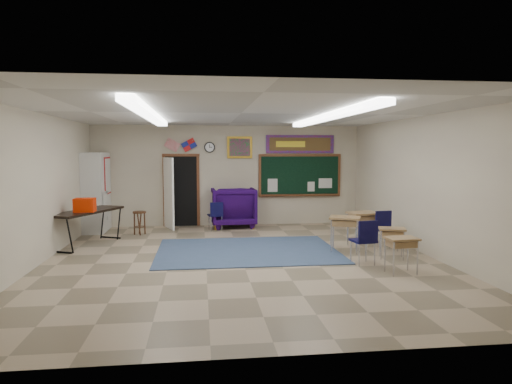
{
  "coord_description": "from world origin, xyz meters",
  "views": [
    {
      "loc": [
        -0.83,
        -9.24,
        2.24
      ],
      "look_at": [
        0.48,
        1.5,
        1.27
      ],
      "focal_mm": 32.0,
      "sensor_mm": 36.0,
      "label": 1
    }
  ],
  "objects": [
    {
      "name": "student_desk_front_left",
      "position": [
        2.34,
        0.44,
        0.44
      ],
      "size": [
        0.8,
        0.71,
        0.79
      ],
      "rotation": [
        0.0,
        0.0,
        -0.4
      ],
      "color": "#9B7448",
      "rests_on": "floor"
    },
    {
      "name": "folding_table",
      "position": [
        -3.51,
        1.88,
        0.46
      ],
      "size": [
        1.46,
        2.12,
        1.15
      ],
      "rotation": [
        0.0,
        0.0,
        -0.43
      ],
      "color": "black",
      "rests_on": "floor"
    },
    {
      "name": "floor",
      "position": [
        0.0,
        0.0,
        0.0
      ],
      "size": [
        9.0,
        9.0,
        0.0
      ],
      "primitive_type": "plane",
      "color": "tan",
      "rests_on": "ground"
    },
    {
      "name": "wall_clock",
      "position": [
        -0.55,
        4.47,
        2.35
      ],
      "size": [
        0.32,
        0.05,
        0.32
      ],
      "color": "black",
      "rests_on": "back_wall"
    },
    {
      "name": "student_chair_reading",
      "position": [
        -0.42,
        3.63,
        0.41
      ],
      "size": [
        0.48,
        0.48,
        0.81
      ],
      "primitive_type": null,
      "rotation": [
        0.0,
        0.0,
        3.34
      ],
      "color": "black",
      "rests_on": "floor"
    },
    {
      "name": "storage_cabinet",
      "position": [
        -3.71,
        3.85,
        1.1
      ],
      "size": [
        0.59,
        1.25,
        2.2
      ],
      "color": "beige",
      "rests_on": "floor"
    },
    {
      "name": "left_wall",
      "position": [
        -4.0,
        0.0,
        1.5
      ],
      "size": [
        0.04,
        9.0,
        3.0
      ],
      "primitive_type": "cube",
      "color": "beige",
      "rests_on": "floor"
    },
    {
      "name": "bulletin_board",
      "position": [
        2.2,
        4.47,
        2.45
      ],
      "size": [
        2.1,
        0.05,
        0.55
      ],
      "color": "#A30D16",
      "rests_on": "back_wall"
    },
    {
      "name": "student_chair_desk_a",
      "position": [
        2.35,
        -0.67,
        0.45
      ],
      "size": [
        0.51,
        0.51,
        0.9
      ],
      "primitive_type": null,
      "rotation": [
        0.0,
        0.0,
        3.29
      ],
      "color": "black",
      "rests_on": "floor"
    },
    {
      "name": "student_desk_front_right",
      "position": [
        2.96,
        0.99,
        0.45
      ],
      "size": [
        0.75,
        0.61,
        0.81
      ],
      "rotation": [
        0.0,
        0.0,
        0.17
      ],
      "color": "#9B7448",
      "rests_on": "floor"
    },
    {
      "name": "ceiling",
      "position": [
        0.0,
        0.0,
        3.0
      ],
      "size": [
        8.0,
        9.0,
        0.04
      ],
      "primitive_type": "cube",
      "color": "silver",
      "rests_on": "back_wall"
    },
    {
      "name": "front_wall",
      "position": [
        0.0,
        -4.5,
        1.5
      ],
      "size": [
        8.0,
        0.04,
        3.0
      ],
      "primitive_type": "cube",
      "color": "beige",
      "rests_on": "floor"
    },
    {
      "name": "student_chair_desk_b",
      "position": [
        3.35,
        0.48,
        0.44
      ],
      "size": [
        0.5,
        0.5,
        0.88
      ],
      "primitive_type": null,
      "rotation": [
        0.0,
        0.0,
        0.15
      ],
      "color": "black",
      "rests_on": "floor"
    },
    {
      "name": "doorway",
      "position": [
        -1.5,
        4.35,
        1.06
      ],
      "size": [
        1.1,
        0.89,
        2.16
      ],
      "color": "black",
      "rests_on": "back_wall"
    },
    {
      "name": "area_rug",
      "position": [
        0.2,
        0.8,
        0.01
      ],
      "size": [
        4.0,
        3.0,
        0.02
      ],
      "primitive_type": "cube",
      "color": "#354465",
      "rests_on": "floor"
    },
    {
      "name": "framed_art_print",
      "position": [
        0.35,
        4.47,
        2.35
      ],
      "size": [
        0.75,
        0.05,
        0.65
      ],
      "color": "#A37A1F",
      "rests_on": "back_wall"
    },
    {
      "name": "student_desk_back_left",
      "position": [
        2.81,
        -1.42,
        0.37
      ],
      "size": [
        0.59,
        0.46,
        0.67
      ],
      "rotation": [
        0.0,
        0.0,
        0.07
      ],
      "color": "#9B7448",
      "rests_on": "floor"
    },
    {
      "name": "right_wall",
      "position": [
        4.0,
        0.0,
        1.5
      ],
      "size": [
        0.04,
        9.0,
        3.0
      ],
      "primitive_type": "cube",
      "color": "beige",
      "rests_on": "floor"
    },
    {
      "name": "wall_flags",
      "position": [
        -1.4,
        4.44,
        2.48
      ],
      "size": [
        1.16,
        0.06,
        0.7
      ],
      "primitive_type": null,
      "color": "red",
      "rests_on": "back_wall"
    },
    {
      "name": "wooden_stool",
      "position": [
        -2.47,
        3.18,
        0.32
      ],
      "size": [
        0.35,
        0.35,
        0.62
      ],
      "color": "#4E2C17",
      "rests_on": "floor"
    },
    {
      "name": "student_desk_back_right",
      "position": [
        3.13,
        -0.27,
        0.36
      ],
      "size": [
        0.63,
        0.55,
        0.64
      ],
      "rotation": [
        0.0,
        0.0,
        -0.31
      ],
      "color": "#9B7448",
      "rests_on": "floor"
    },
    {
      "name": "wingback_armchair",
      "position": [
        0.12,
        4.15,
        0.59
      ],
      "size": [
        1.31,
        1.34,
        1.18
      ],
      "primitive_type": "imported",
      "rotation": [
        0.0,
        0.0,
        3.18
      ],
      "color": "#1B0538",
      "rests_on": "floor"
    },
    {
      "name": "fluorescent_strips",
      "position": [
        0.0,
        0.0,
        2.94
      ],
      "size": [
        3.86,
        6.0,
        0.1
      ],
      "primitive_type": null,
      "color": "white",
      "rests_on": "ceiling"
    },
    {
      "name": "back_wall",
      "position": [
        0.0,
        4.5,
        1.5
      ],
      "size": [
        8.0,
        0.04,
        3.0
      ],
      "primitive_type": "cube",
      "color": "beige",
      "rests_on": "floor"
    },
    {
      "name": "chalkboard",
      "position": [
        2.2,
        4.46,
        1.46
      ],
      "size": [
        2.55,
        0.14,
        1.3
      ],
      "color": "brown",
      "rests_on": "back_wall"
    }
  ]
}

